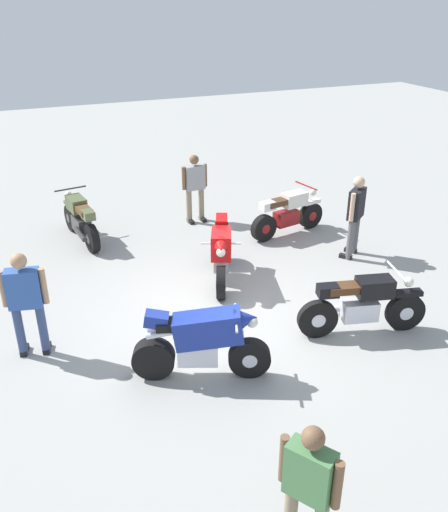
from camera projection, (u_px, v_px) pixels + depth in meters
The scene contains 10 objects.
ground_plane at pixel (219, 321), 9.07m from camera, with size 40.00×40.00×0.00m, color #9E9E99.
motorcycle_red_sportbike at pixel (221, 251), 10.10m from camera, with size 1.87×1.00×1.14m.
motorcycle_black_cruiser at pixel (362, 304), 8.53m from camera, with size 0.86×2.05×1.09m.
motorcycle_blue_sportbike at pixel (202, 341), 7.52m from camera, with size 0.98×1.88×1.14m.
motorcycle_olive_vintage at pixel (80, 220), 11.75m from camera, with size 1.95×0.70×1.07m.
motorcycle_cream_vintage at pixel (288, 214), 12.07m from camera, with size 0.71×1.94×1.07m.
person_in_gray_shirt at pixel (195, 185), 12.58m from camera, with size 0.33×0.63×1.61m.
person_in_green_shirt at pixel (309, 486), 4.95m from camera, with size 0.57×0.48×1.59m.
person_in_black_shirt at pixel (356, 212), 10.85m from camera, with size 0.52×0.58×1.71m.
person_in_blue_shirt at pixel (26, 299), 7.82m from camera, with size 0.40×0.65×1.68m.
Camera 1 is at (-7.11, 2.88, 4.96)m, focal length 38.18 mm.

